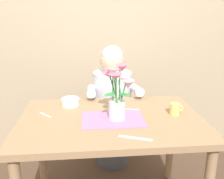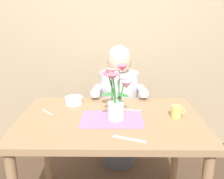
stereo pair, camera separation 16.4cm
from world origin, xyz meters
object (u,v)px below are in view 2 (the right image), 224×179
(seated_person, at_px, (119,108))
(ceramic_bowl, at_px, (74,100))
(dinner_knife, at_px, (129,139))
(tea_cup, at_px, (176,112))
(flower_vase, at_px, (116,92))

(seated_person, height_order, ceramic_bowl, seated_person)
(seated_person, relative_size, dinner_knife, 5.97)
(tea_cup, bearing_deg, ceramic_bowl, 161.24)
(flower_vase, height_order, tea_cup, flower_vase)
(flower_vase, bearing_deg, ceramic_bowl, 138.17)
(dinner_knife, bearing_deg, ceramic_bowl, 146.42)
(ceramic_bowl, distance_m, tea_cup, 0.75)
(dinner_knife, height_order, tea_cup, tea_cup)
(seated_person, relative_size, ceramic_bowl, 8.35)
(dinner_knife, distance_m, tea_cup, 0.45)
(seated_person, distance_m, tea_cup, 0.74)
(flower_vase, bearing_deg, tea_cup, 5.82)
(seated_person, bearing_deg, dinner_knife, -86.03)
(seated_person, relative_size, flower_vase, 3.26)
(ceramic_bowl, relative_size, dinner_knife, 0.72)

